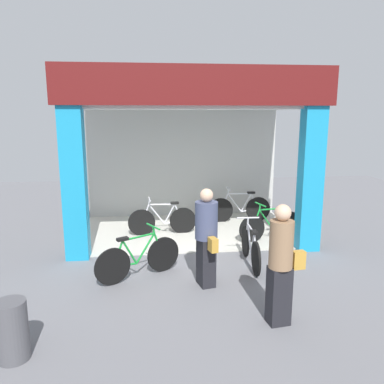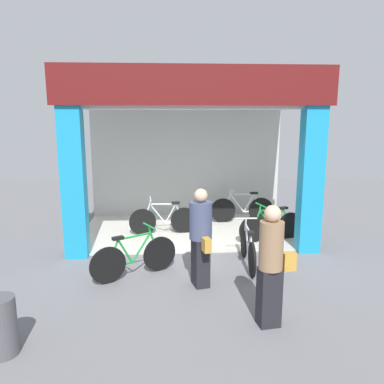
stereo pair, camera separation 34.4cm
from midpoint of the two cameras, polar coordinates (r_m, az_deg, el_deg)
ground_plane at (r=8.17m, az=1.59°, el=-9.06°), size 18.49×18.49×0.00m
shop_facade at (r=9.26m, az=0.74°, el=6.22°), size 5.44×3.47×3.78m
bicycle_inside_0 at (r=9.30m, az=-3.16°, el=-4.13°), size 1.64×0.45×0.90m
bicycle_inside_1 at (r=9.03m, az=12.77°, el=-4.95°), size 1.57×0.52×0.89m
bicycle_inside_2 at (r=10.40m, az=8.39°, el=-2.48°), size 1.70×0.46×0.93m
bicycle_parked_0 at (r=7.51m, az=9.56°, el=-8.24°), size 0.44×1.60×0.88m
bicycle_parked_1 at (r=6.99m, az=-7.11°, el=-9.59°), size 1.46×0.85×0.91m
pedestrian_0 at (r=5.41m, az=13.43°, el=-10.46°), size 0.55×0.37×1.71m
pedestrian_1 at (r=6.45m, az=2.85°, el=-6.55°), size 0.45×0.63×1.68m
trash_bin at (r=5.34m, az=-24.71°, el=-17.64°), size 0.37×0.37×0.74m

